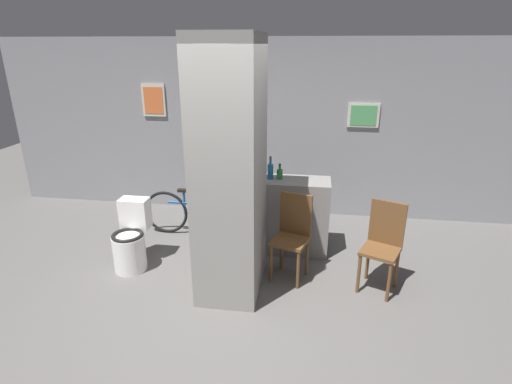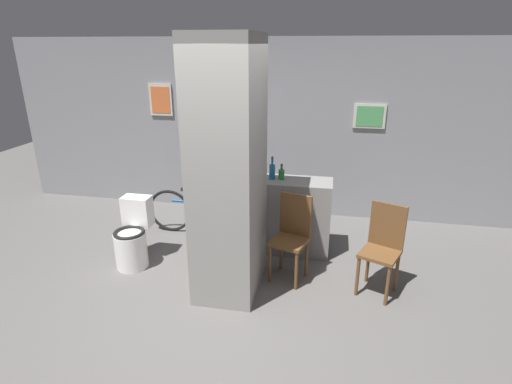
{
  "view_description": "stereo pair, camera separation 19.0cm",
  "coord_description": "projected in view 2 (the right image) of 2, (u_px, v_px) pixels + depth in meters",
  "views": [
    {
      "loc": [
        0.82,
        -3.25,
        2.49
      ],
      "look_at": [
        0.21,
        0.87,
        0.95
      ],
      "focal_mm": 28.0,
      "sensor_mm": 36.0,
      "label": 1
    },
    {
      "loc": [
        1.01,
        -3.21,
        2.49
      ],
      "look_at": [
        0.21,
        0.87,
        0.95
      ],
      "focal_mm": 28.0,
      "sensor_mm": 36.0,
      "label": 2
    }
  ],
  "objects": [
    {
      "name": "chair_near_pillar",
      "position": [
        292.0,
        234.0,
        4.4
      ],
      "size": [
        0.45,
        0.45,
        0.97
      ],
      "rotation": [
        0.0,
        0.0,
        -0.28
      ],
      "color": "brown",
      "rests_on": "ground_plane"
    },
    {
      "name": "bottle_tall",
      "position": [
        272.0,
        171.0,
        4.84
      ],
      "size": [
        0.07,
        0.07,
        0.29
      ],
      "color": "#19598C",
      "rests_on": "counter_shelf"
    },
    {
      "name": "bicycle",
      "position": [
        208.0,
        213.0,
        5.47
      ],
      "size": [
        1.71,
        0.42,
        0.66
      ],
      "color": "black",
      "rests_on": "ground_plane"
    },
    {
      "name": "bottle_short",
      "position": [
        281.0,
        174.0,
        4.85
      ],
      "size": [
        0.07,
        0.07,
        0.2
      ],
      "color": "#267233",
      "rests_on": "counter_shelf"
    },
    {
      "name": "pillar_center",
      "position": [
        229.0,
        171.0,
        3.98
      ],
      "size": [
        0.65,
        0.94,
        2.6
      ],
      "color": "gray",
      "rests_on": "ground_plane"
    },
    {
      "name": "chair_by_doorway",
      "position": [
        383.0,
        246.0,
        4.14
      ],
      "size": [
        0.48,
        0.48,
        0.97
      ],
      "rotation": [
        0.0,
        0.0,
        -0.41
      ],
      "color": "brown",
      "rests_on": "ground_plane"
    },
    {
      "name": "counter_shelf",
      "position": [
        286.0,
        216.0,
        5.01
      ],
      "size": [
        1.11,
        0.44,
        0.95
      ],
      "color": "gray",
      "rests_on": "ground_plane"
    },
    {
      "name": "wall_back",
      "position": [
        264.0,
        129.0,
        5.97
      ],
      "size": [
        8.0,
        0.09,
        2.6
      ],
      "color": "gray",
      "rests_on": "ground_plane"
    },
    {
      "name": "toilet",
      "position": [
        133.0,
        238.0,
        4.72
      ],
      "size": [
        0.37,
        0.53,
        0.79
      ],
      "color": "white",
      "rests_on": "ground_plane"
    },
    {
      "name": "ground_plane",
      "position": [
        219.0,
        309.0,
        4.01
      ],
      "size": [
        14.0,
        14.0,
        0.0
      ],
      "primitive_type": "plane",
      "color": "#5B5956"
    }
  ]
}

